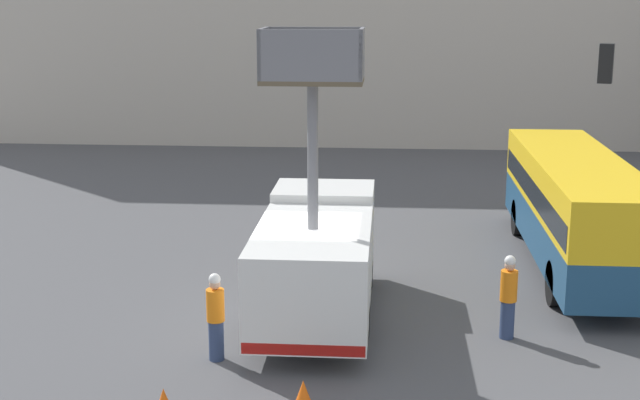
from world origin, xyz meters
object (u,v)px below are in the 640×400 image
object	(u,v)px
road_worker_near_truck	(216,317)
traffic_cone_mid_road	(303,397)
city_bus	(575,203)
utility_truck	(317,254)
road_worker_directing	(508,297)

from	to	relation	value
road_worker_near_truck	traffic_cone_mid_road	bearing A→B (deg)	-45.27
city_bus	traffic_cone_mid_road	distance (m)	11.74
utility_truck	road_worker_near_truck	size ratio (longest dim) A/B	3.58
road_worker_near_truck	road_worker_directing	world-z (taller)	road_worker_directing
utility_truck	traffic_cone_mid_road	world-z (taller)	utility_truck
utility_truck	city_bus	world-z (taller)	utility_truck
utility_truck	city_bus	xyz separation A→B (m)	(6.85, 4.61, 0.25)
city_bus	road_worker_near_truck	size ratio (longest dim) A/B	5.58
utility_truck	road_worker_near_truck	distance (m)	3.33
utility_truck	city_bus	distance (m)	8.26
road_worker_near_truck	traffic_cone_mid_road	xyz separation A→B (m)	(2.06, -2.25, -0.67)
road_worker_near_truck	road_worker_directing	size ratio (longest dim) A/B	0.99
road_worker_directing	traffic_cone_mid_road	world-z (taller)	road_worker_directing
city_bus	traffic_cone_mid_road	xyz separation A→B (m)	(-6.70, -9.52, -1.55)
utility_truck	city_bus	bearing A→B (deg)	33.94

